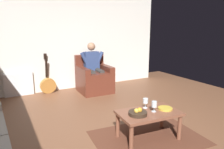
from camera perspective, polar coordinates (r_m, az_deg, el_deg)
name	(u,v)px	position (r m, az deg, el deg)	size (l,w,h in m)	color
ground_plane	(130,143)	(3.25, 4.85, -17.89)	(7.63, 7.63, 0.00)	brown
wall_back	(63,38)	(5.76, -12.89, 9.64)	(5.62, 0.06, 2.76)	silver
rug	(148,138)	(3.41, 9.58, -16.39)	(1.61, 1.13, 0.01)	#572F20
armchair	(94,79)	(5.53, -4.85, -1.15)	(0.80, 0.84, 0.94)	#602B1E
person_seated	(93,65)	(5.48, -5.01, 2.47)	(0.65, 0.58, 1.26)	navy
coffee_table	(149,116)	(3.26, 9.81, -10.92)	(0.95, 0.61, 0.43)	brown
guitar	(48,84)	(5.62, -16.81, -2.58)	(0.40, 0.22, 1.01)	#BB7B36
radiator	(19,84)	(5.65, -23.74, -2.47)	(0.67, 0.06, 0.57)	white
wine_glass_near	(145,101)	(3.33, 8.97, -7.15)	(0.08, 0.08, 0.15)	silver
wine_glass_far	(154,105)	(3.21, 11.25, -7.99)	(0.08, 0.08, 0.16)	silver
fruit_bowl	(138,113)	(3.09, 6.93, -10.17)	(0.27, 0.27, 0.11)	#34261B
decorative_dish	(165,108)	(3.37, 14.08, -8.82)	(0.22, 0.22, 0.02)	gold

